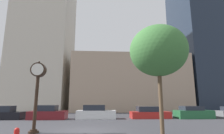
{
  "coord_description": "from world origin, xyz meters",
  "views": [
    {
      "loc": [
        1.03,
        -11.87,
        1.91
      ],
      "look_at": [
        2.5,
        10.8,
        6.35
      ],
      "focal_mm": 28.0,
      "sensor_mm": 36.0,
      "label": 1
    }
  ],
  "objects_px": {
    "street_clock": "(37,84)",
    "bare_tree": "(158,51)",
    "car_black": "(3,114)",
    "car_green": "(193,113)",
    "car_red": "(149,113)",
    "car_white": "(96,113)",
    "car_maroon": "(48,113)"
  },
  "relations": [
    {
      "from": "street_clock",
      "to": "bare_tree",
      "type": "bearing_deg",
      "value": -9.03
    },
    {
      "from": "car_black",
      "to": "car_green",
      "type": "height_order",
      "value": "car_black"
    },
    {
      "from": "car_black",
      "to": "car_green",
      "type": "distance_m",
      "value": 20.77
    },
    {
      "from": "car_black",
      "to": "car_red",
      "type": "relative_size",
      "value": 0.92
    },
    {
      "from": "car_white",
      "to": "car_green",
      "type": "relative_size",
      "value": 1.07
    },
    {
      "from": "bare_tree",
      "to": "car_red",
      "type": "bearing_deg",
      "value": 78.46
    },
    {
      "from": "car_black",
      "to": "car_maroon",
      "type": "distance_m",
      "value": 4.68
    },
    {
      "from": "car_maroon",
      "to": "car_red",
      "type": "relative_size",
      "value": 0.89
    },
    {
      "from": "car_red",
      "to": "bare_tree",
      "type": "xyz_separation_m",
      "value": [
        -2.02,
        -9.88,
        4.4
      ]
    },
    {
      "from": "car_maroon",
      "to": "bare_tree",
      "type": "xyz_separation_m",
      "value": [
        9.17,
        -9.53,
        4.33
      ]
    },
    {
      "from": "car_white",
      "to": "bare_tree",
      "type": "relative_size",
      "value": 0.66
    },
    {
      "from": "car_black",
      "to": "car_maroon",
      "type": "bearing_deg",
      "value": -2.89
    },
    {
      "from": "car_black",
      "to": "car_green",
      "type": "xyz_separation_m",
      "value": [
        20.77,
        -0.2,
        -0.01
      ]
    },
    {
      "from": "car_maroon",
      "to": "car_white",
      "type": "xyz_separation_m",
      "value": [
        5.15,
        0.17,
        0.01
      ]
    },
    {
      "from": "street_clock",
      "to": "car_white",
      "type": "height_order",
      "value": "street_clock"
    },
    {
      "from": "car_black",
      "to": "bare_tree",
      "type": "height_order",
      "value": "bare_tree"
    },
    {
      "from": "car_red",
      "to": "car_black",
      "type": "bearing_deg",
      "value": -179.89
    },
    {
      "from": "car_green",
      "to": "bare_tree",
      "type": "distance_m",
      "value": 12.54
    },
    {
      "from": "car_green",
      "to": "bare_tree",
      "type": "xyz_separation_m",
      "value": [
        -6.92,
        -9.5,
        4.37
      ]
    },
    {
      "from": "car_maroon",
      "to": "car_red",
      "type": "bearing_deg",
      "value": 2.39
    },
    {
      "from": "car_black",
      "to": "car_green",
      "type": "bearing_deg",
      "value": -1.36
    },
    {
      "from": "car_black",
      "to": "car_maroon",
      "type": "xyz_separation_m",
      "value": [
        4.67,
        -0.17,
        0.03
      ]
    },
    {
      "from": "car_maroon",
      "to": "car_red",
      "type": "distance_m",
      "value": 11.19
    },
    {
      "from": "car_maroon",
      "to": "bare_tree",
      "type": "bearing_deg",
      "value": -45.52
    },
    {
      "from": "bare_tree",
      "to": "car_green",
      "type": "bearing_deg",
      "value": 53.91
    },
    {
      "from": "car_black",
      "to": "car_white",
      "type": "distance_m",
      "value": 9.82
    },
    {
      "from": "car_maroon",
      "to": "car_white",
      "type": "height_order",
      "value": "car_white"
    },
    {
      "from": "street_clock",
      "to": "car_red",
      "type": "height_order",
      "value": "street_clock"
    },
    {
      "from": "car_green",
      "to": "car_red",
      "type": "bearing_deg",
      "value": 174.11
    },
    {
      "from": "street_clock",
      "to": "car_white",
      "type": "xyz_separation_m",
      "value": [
        3.54,
        8.5,
        -2.37
      ]
    },
    {
      "from": "car_white",
      "to": "bare_tree",
      "type": "xyz_separation_m",
      "value": [
        4.02,
        -9.7,
        4.32
      ]
    },
    {
      "from": "car_red",
      "to": "bare_tree",
      "type": "distance_m",
      "value": 11.01
    }
  ]
}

